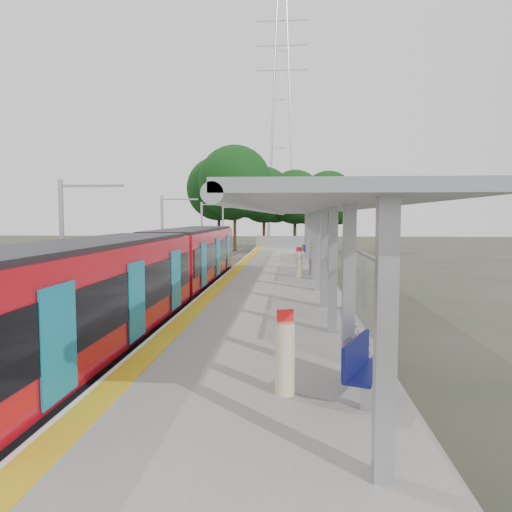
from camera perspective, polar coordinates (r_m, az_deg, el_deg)
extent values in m
plane|color=#474438|center=(9.14, -1.91, -23.27)|extent=(200.00, 200.00, 0.00)
cube|color=#59544C|center=(28.84, -6.59, -3.75)|extent=(3.00, 70.00, 0.24)
cube|color=gray|center=(28.30, 2.41, -3.10)|extent=(6.00, 50.00, 1.00)
cube|color=yellow|center=(28.43, -2.74, -2.03)|extent=(0.60, 50.00, 0.02)
cube|color=#9EA0A5|center=(53.06, 3.26, 1.66)|extent=(6.00, 0.10, 1.20)
cube|color=black|center=(14.07, -18.72, -10.57)|extent=(2.50, 13.50, 0.70)
cube|color=red|center=(13.75, -18.89, -4.12)|extent=(2.65, 13.50, 2.50)
cube|color=black|center=(13.74, -18.89, -3.91)|extent=(2.72, 12.96, 1.20)
cube|color=black|center=(13.62, -19.03, 1.30)|extent=(2.40, 12.82, 0.15)
cube|color=#0D6D87|center=(13.30, -13.45, -4.94)|extent=(0.04, 1.30, 2.00)
cube|color=black|center=(27.37, -7.16, -3.08)|extent=(2.50, 13.50, 0.70)
cube|color=red|center=(27.21, -7.19, 0.26)|extent=(2.65, 13.50, 2.50)
cube|color=black|center=(27.21, -7.19, 0.37)|extent=(2.72, 12.96, 1.20)
cube|color=black|center=(27.14, -7.22, 3.00)|extent=(2.40, 12.82, 0.15)
cube|color=#0D6D87|center=(26.99, -4.36, -0.07)|extent=(0.04, 1.30, 2.00)
cylinder|color=black|center=(22.86, -9.49, -5.38)|extent=(2.20, 0.70, 0.70)
cube|color=black|center=(20.40, -11.10, -1.91)|extent=(2.30, 0.80, 2.40)
cube|color=#9EA0A5|center=(6.32, 14.57, -9.45)|extent=(0.25, 0.25, 3.50)
cube|color=#9EA0A5|center=(10.21, 10.54, -4.05)|extent=(0.25, 0.25, 3.50)
cube|color=#9EA0A5|center=(14.16, 8.76, -1.64)|extent=(0.25, 0.25, 3.50)
cube|color=#9EA0A5|center=(18.13, 7.76, -0.28)|extent=(0.25, 0.25, 3.50)
cube|color=#9EA0A5|center=(22.11, 7.12, 0.58)|extent=(0.25, 0.25, 3.50)
cube|color=#9EA0A5|center=(26.10, 6.68, 1.19)|extent=(0.25, 0.25, 3.50)
cube|color=#9EA0A5|center=(30.09, 6.35, 1.63)|extent=(0.25, 0.25, 3.50)
cube|color=#9EA0A5|center=(34.09, 6.10, 1.97)|extent=(0.25, 0.25, 3.50)
cube|color=#9EA0A5|center=(38.08, 5.90, 2.24)|extent=(0.25, 0.25, 3.50)
cube|color=#9EA0A5|center=(42.08, 5.74, 2.46)|extent=(0.25, 0.25, 3.50)
cube|color=gray|center=(24.05, 5.97, 5.27)|extent=(3.20, 38.00, 0.16)
cylinder|color=#9EA0A5|center=(24.05, 2.26, 5.10)|extent=(0.24, 38.00, 0.24)
cube|color=silver|center=(12.34, 12.72, -5.19)|extent=(0.05, 3.70, 2.20)
cube|color=silver|center=(16.27, 10.64, -2.82)|extent=(0.05, 3.70, 2.20)
cube|color=silver|center=(24.19, 8.52, -0.40)|extent=(0.05, 3.70, 2.20)
cube|color=silver|center=(28.17, 7.91, 0.30)|extent=(0.05, 3.70, 2.20)
cube|color=silver|center=(36.14, 7.10, 1.23)|extent=(0.05, 3.70, 2.20)
cube|color=silver|center=(40.13, 6.81, 1.56)|extent=(0.05, 3.70, 2.20)
cylinder|color=#382316|center=(60.90, -4.25, 2.91)|extent=(0.36, 0.36, 5.09)
sphere|color=#123F12|center=(60.97, -4.28, 7.70)|extent=(7.74, 7.74, 7.74)
cylinder|color=#382316|center=(57.47, -2.43, 3.02)|extent=(0.36, 0.36, 5.48)
sphere|color=#123F12|center=(57.58, -2.45, 8.48)|extent=(8.33, 8.33, 8.33)
cylinder|color=#382316|center=(63.07, 0.91, 2.78)|extent=(0.36, 0.36, 4.65)
sphere|color=#123F12|center=(63.10, 0.91, 7.00)|extent=(7.06, 7.06, 7.06)
cylinder|color=#382316|center=(62.66, 4.47, 2.67)|extent=(0.36, 0.36, 4.45)
sphere|color=#123F12|center=(62.68, 4.50, 6.74)|extent=(6.77, 6.77, 6.77)
cylinder|color=#382316|center=(62.48, 8.21, 2.59)|extent=(0.36, 0.36, 4.38)
sphere|color=#123F12|center=(62.49, 8.26, 6.60)|extent=(6.65, 6.65, 6.65)
cylinder|color=#9EA0A5|center=(16.73, -21.20, -1.13)|extent=(0.16, 0.16, 5.40)
cube|color=#9EA0A5|center=(16.28, -18.25, 7.62)|extent=(2.00, 0.08, 0.08)
cylinder|color=#9EA0A5|center=(28.01, -10.64, 1.27)|extent=(0.16, 0.16, 5.40)
cube|color=#9EA0A5|center=(27.74, -8.71, 6.43)|extent=(2.00, 0.08, 0.08)
cylinder|color=#9EA0A5|center=(39.72, -6.21, 2.26)|extent=(0.16, 0.16, 5.40)
cube|color=#9EA0A5|center=(39.53, -4.81, 5.88)|extent=(2.00, 0.08, 0.08)
cylinder|color=#9EA0A5|center=(51.56, -3.80, 2.79)|extent=(0.16, 0.16, 5.40)
cube|color=#9EA0A5|center=(51.41, -2.71, 5.58)|extent=(2.00, 0.08, 0.08)
cube|color=#111455|center=(9.39, 12.67, -12.79)|extent=(1.06, 1.66, 0.06)
cube|color=#111455|center=(9.28, 11.38, -10.93)|extent=(0.67, 1.50, 0.59)
cube|color=#9EA0A5|center=(8.87, 13.27, -15.53)|extent=(0.42, 0.22, 0.47)
cube|color=#9EA0A5|center=(10.07, 12.10, -13.05)|extent=(0.42, 0.22, 0.47)
cube|color=#111455|center=(28.52, 7.86, -1.09)|extent=(0.51, 1.62, 0.06)
cube|color=#111455|center=(28.47, 7.44, -0.45)|extent=(0.09, 1.61, 0.59)
cube|color=#9EA0A5|center=(27.90, 7.94, -1.73)|extent=(0.43, 0.07, 0.47)
cube|color=#9EA0A5|center=(29.18, 7.78, -1.45)|extent=(0.43, 0.07, 0.47)
cube|color=#111455|center=(41.32, 5.74, 0.56)|extent=(0.58, 1.41, 0.05)
cube|color=#111455|center=(41.29, 5.49, 0.94)|extent=(0.23, 1.37, 0.50)
cube|color=#9EA0A5|center=(40.79, 5.76, 0.21)|extent=(0.37, 0.10, 0.40)
cube|color=#9EA0A5|center=(41.88, 5.72, 0.33)|extent=(0.37, 0.10, 0.40)
cylinder|color=beige|center=(9.31, 3.33, -11.65)|extent=(0.36, 0.36, 1.33)
cube|color=red|center=(9.12, 3.35, -6.82)|extent=(0.31, 0.16, 0.22)
cylinder|color=beige|center=(26.77, 4.93, -0.99)|extent=(0.37, 0.37, 1.38)
cube|color=red|center=(26.71, 4.94, 0.78)|extent=(0.32, 0.18, 0.23)
cylinder|color=#9EA0A5|center=(27.71, 6.50, -1.32)|extent=(0.58, 0.58, 0.90)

